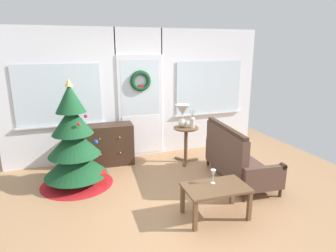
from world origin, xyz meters
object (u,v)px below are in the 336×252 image
object	(u,v)px
side_table	(186,137)
table_lamp	(183,113)
coffee_table	(216,191)
wine_glass	(213,173)
settee_sofa	(235,159)
christmas_tree	(74,148)
dresser_cabinet	(109,144)
flower_vase	(192,122)
gift_box	(99,178)

from	to	relation	value
side_table	table_lamp	distance (m)	0.49
coffee_table	wine_glass	size ratio (longest dim) A/B	4.40
settee_sofa	coffee_table	xyz separation A→B (m)	(-0.85, -0.88, -0.01)
christmas_tree	table_lamp	bearing A→B (deg)	9.38
dresser_cabinet	flower_vase	xyz separation A→B (m)	(1.52, -0.47, 0.43)
settee_sofa	dresser_cabinet	bearing A→B (deg)	142.31
dresser_cabinet	settee_sofa	bearing A→B (deg)	-37.69
table_lamp	wine_glass	xyz separation A→B (m)	(-0.33, -1.87, -0.41)
table_lamp	dresser_cabinet	bearing A→B (deg)	164.81
christmas_tree	coffee_table	distance (m)	2.35
christmas_tree	wine_glass	xyz separation A→B (m)	(1.68, -1.53, -0.05)
dresser_cabinet	christmas_tree	bearing A→B (deg)	-133.04
christmas_tree	dresser_cabinet	bearing A→B (deg)	46.96
settee_sofa	table_lamp	bearing A→B (deg)	115.47
settee_sofa	coffee_table	world-z (taller)	settee_sofa
christmas_tree	wine_glass	world-z (taller)	christmas_tree
christmas_tree	settee_sofa	xyz separation A→B (m)	(2.53, -0.74, -0.25)
table_lamp	wine_glass	world-z (taller)	table_lamp
dresser_cabinet	settee_sofa	xyz separation A→B (m)	(1.87, -1.45, -0.01)
table_lamp	wine_glass	bearing A→B (deg)	-100.04
settee_sofa	table_lamp	size ratio (longest dim) A/B	3.63
wine_glass	gift_box	world-z (taller)	wine_glass
flower_vase	coffee_table	world-z (taller)	flower_vase
coffee_table	wine_glass	distance (m)	0.23
settee_sofa	flower_vase	distance (m)	1.13
dresser_cabinet	flower_vase	distance (m)	1.65
christmas_tree	gift_box	bearing A→B (deg)	-25.78
flower_vase	coffee_table	distance (m)	1.98
christmas_tree	dresser_cabinet	world-z (taller)	christmas_tree
dresser_cabinet	side_table	size ratio (longest dim) A/B	1.32
flower_vase	coffee_table	bearing A→B (deg)	-104.93
wine_glass	dresser_cabinet	bearing A→B (deg)	114.72
dresser_cabinet	side_table	bearing A→B (deg)	-16.08
christmas_tree	wine_glass	bearing A→B (deg)	-42.31
settee_sofa	coffee_table	size ratio (longest dim) A/B	1.86
settee_sofa	wine_glass	xyz separation A→B (m)	(-0.84, -0.79, 0.20)
coffee_table	side_table	bearing A→B (deg)	78.35
settee_sofa	christmas_tree	bearing A→B (deg)	163.58
table_lamp	christmas_tree	bearing A→B (deg)	-170.62
christmas_tree	dresser_cabinet	size ratio (longest dim) A/B	1.88
wine_glass	gift_box	size ratio (longest dim) A/B	0.86
settee_sofa	gift_box	world-z (taller)	settee_sofa
table_lamp	coffee_table	xyz separation A→B (m)	(-0.34, -1.96, -0.62)
side_table	christmas_tree	bearing A→B (deg)	-171.96
christmas_tree	gift_box	xyz separation A→B (m)	(0.34, -0.17, -0.52)
settee_sofa	gift_box	distance (m)	2.27
christmas_tree	gift_box	distance (m)	0.64
side_table	table_lamp	size ratio (longest dim) A/B	1.59
settee_sofa	table_lamp	distance (m)	1.34
wine_glass	flower_vase	bearing A→B (deg)	74.49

